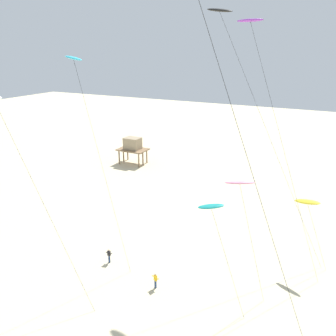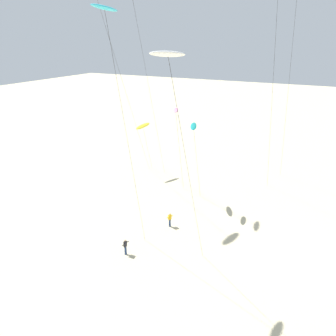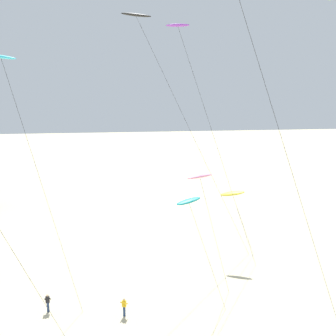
# 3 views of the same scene
# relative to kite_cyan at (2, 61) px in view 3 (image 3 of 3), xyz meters

# --- Properties ---
(kite_cyan) EXTENTS (6.27, 1.16, 21.94)m
(kite_cyan) POSITION_rel_kite_cyan_xyz_m (0.00, 0.00, 0.00)
(kite_cyan) COLOR #33BFE0
(kite_cyan) RESTS_ON ground
(kite_black) EXTENTS (14.25, 1.84, 26.33)m
(kite_black) POSITION_rel_kite_cyan_xyz_m (10.54, 9.47, 4.42)
(kite_black) COLOR black
(kite_black) RESTS_ON ground
(kite_yellow) EXTENTS (4.18, 1.49, 7.99)m
(kite_yellow) POSITION_rel_kite_cyan_xyz_m (20.73, 9.83, -13.80)
(kite_yellow) COLOR yellow
(kite_yellow) RESTS_ON ground
(kite_pink) EXTENTS (4.40, 1.71, 11.74)m
(kite_pink) POSITION_rel_kite_cyan_xyz_m (15.54, 2.00, -9.86)
(kite_pink) COLOR pink
(kite_pink) RESTS_ON ground
(kite_purple) EXTENTS (9.99, 1.05, 25.00)m
(kite_purple) POSITION_rel_kite_cyan_xyz_m (14.37, 6.92, 2.85)
(kite_purple) COLOR purple
(kite_purple) RESTS_ON ground
(kite_teal) EXTENTS (4.61, 1.34, 10.56)m
(kite_teal) POSITION_rel_kite_cyan_xyz_m (14.06, -0.98, -11.17)
(kite_teal) COLOR teal
(kite_teal) RESTS_ON ground
(kite_flyer_nearest) EXTENTS (0.55, 0.52, 1.67)m
(kite_flyer_nearest) POSITION_rel_kite_cyan_xyz_m (1.93, 0.69, -20.40)
(kite_flyer_nearest) COLOR navy
(kite_flyer_nearest) RESTS_ON ground
(kite_flyer_middle) EXTENTS (0.70, 0.68, 1.67)m
(kite_flyer_middle) POSITION_rel_kite_cyan_xyz_m (8.56, -0.74, -20.40)
(kite_flyer_middle) COLOR navy
(kite_flyer_middle) RESTS_ON ground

